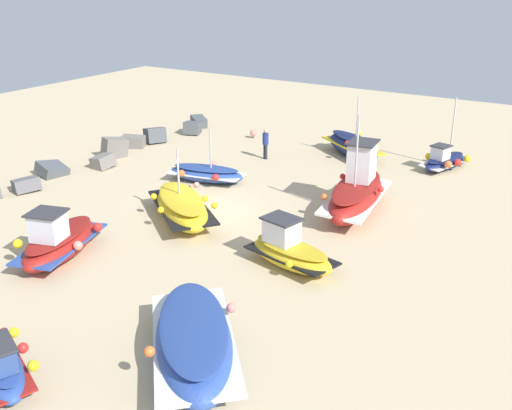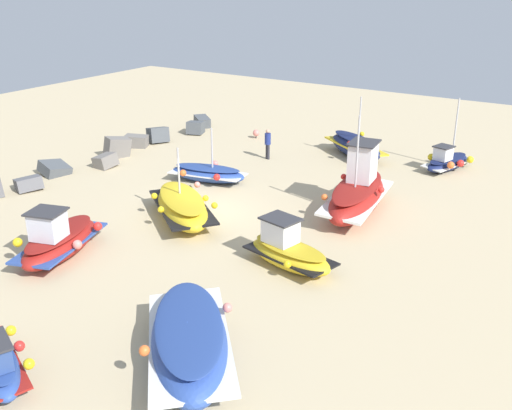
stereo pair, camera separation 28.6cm
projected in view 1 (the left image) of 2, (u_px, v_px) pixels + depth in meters
ground_plane at (202, 213)px, 24.87m from camera, size 58.39×58.39×0.00m
fishing_boat_0 at (194, 341)px, 15.24m from camera, size 5.11×4.86×1.26m
fishing_boat_1 at (182, 207)px, 23.98m from camera, size 4.21×4.76×2.93m
fishing_boat_2 at (206, 173)px, 28.44m from camera, size 2.28×3.94×2.66m
fishing_boat_3 at (445, 160)px, 30.25m from camera, size 3.47×2.07×3.60m
fishing_boat_4 at (353, 146)px, 32.19m from camera, size 3.69×4.39×3.35m
fishing_boat_5 at (357, 192)px, 24.70m from camera, size 5.65×2.54×4.24m
fishing_boat_6 at (59, 241)px, 20.85m from camera, size 4.27×2.69×1.94m
fishing_boat_7 at (290, 251)px, 20.27m from camera, size 2.05×3.55×1.69m
person_walking at (265, 142)px, 31.62m from camera, size 0.32×0.32×1.62m
breakwater_rocks at (34, 177)px, 27.89m from camera, size 25.28×2.88×1.46m
mooring_buoy_0 at (253, 133)px, 35.73m from camera, size 0.40×0.40×0.52m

